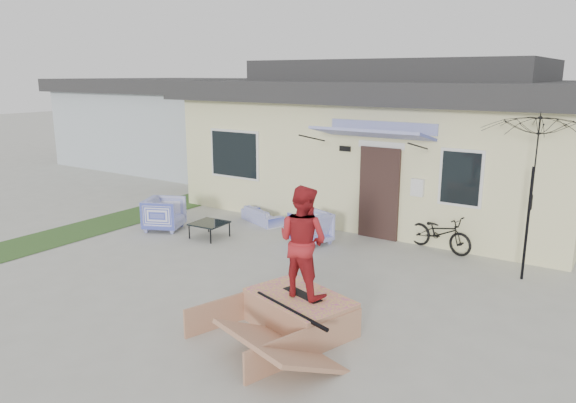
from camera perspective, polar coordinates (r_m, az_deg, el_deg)
The scene contains 13 objects.
ground at distance 9.43m, azimuth -7.74°, elevation -9.61°, with size 90.00×90.00×0.00m, color #A8A79D.
grass_strip at distance 14.36m, azimuth -18.10°, elevation -2.03°, with size 1.40×8.00×0.01m, color #2E5022.
house at distance 15.66m, azimuth 11.87°, elevation 6.83°, with size 10.80×8.49×4.10m.
neighbor_house at distance 23.24m, azimuth -11.05°, elevation 8.57°, with size 8.60×7.60×3.50m.
loveseat at distance 13.50m, azimuth -2.77°, elevation -1.22°, with size 1.30×0.38×0.51m, color #3543B6.
armchair_left at distance 13.18m, azimuth -13.12°, elevation -1.12°, with size 0.84×0.79×0.87m, color #3543B6.
armchair_right at distance 11.84m, azimuth 2.45°, elevation -2.64°, with size 0.76×0.71×0.78m, color #3543B6.
coffee_table at distance 12.41m, azimuth -8.41°, elevation -3.04°, with size 0.73×0.73×0.36m, color black.
bicycle at distance 11.77m, azimuth 16.01°, elevation -2.84°, with size 0.52×1.49×0.95m, color black.
patio_umbrella at distance 10.35m, azimuth 24.64°, elevation 1.50°, with size 2.32×2.21×2.20m.
skate_ramp at distance 8.04m, azimuth 1.26°, elevation -11.74°, with size 1.51×2.01×0.50m, color #AC7354, non-canonical shape.
skateboard at distance 7.96m, azimuth 1.55°, elevation -9.86°, with size 0.72×0.18×0.05m, color black.
skater at distance 7.66m, azimuth 1.59°, elevation -4.08°, with size 0.80×0.62×1.64m, color #A71E23.
Camera 1 is at (5.82, -6.44, 3.68)m, focal length 33.19 mm.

